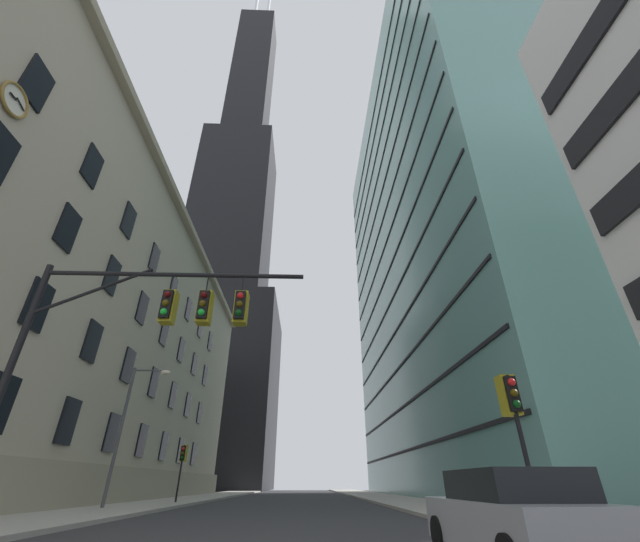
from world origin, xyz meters
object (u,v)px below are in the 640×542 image
object	(u,v)px
traffic_light_near_right	(512,403)
parked_car	(513,516)
traffic_signal_mast	(151,324)
street_lamppost	(129,419)
traffic_light_far_left	(183,456)

from	to	relation	value
traffic_light_near_right	parked_car	size ratio (longest dim) A/B	0.81
traffic_signal_mast	street_lamppost	xyz separation A→B (m)	(-5.27, 12.30, -0.95)
street_lamppost	parked_car	xyz separation A→B (m)	(13.62, -15.24, -3.68)
traffic_signal_mast	traffic_light_near_right	distance (m)	10.37
traffic_signal_mast	traffic_light_near_right	xyz separation A→B (m)	(10.11, -0.48, -2.27)
traffic_light_near_right	parked_car	bearing A→B (deg)	-125.41
traffic_signal_mast	traffic_light_far_left	world-z (taller)	traffic_signal_mast
traffic_light_far_left	street_lamppost	size ratio (longest dim) A/B	0.48
traffic_signal_mast	traffic_light_near_right	size ratio (longest dim) A/B	2.23
traffic_light_near_right	parked_car	xyz separation A→B (m)	(-1.76, -2.47, -2.36)
street_lamppost	parked_car	size ratio (longest dim) A/B	1.57
street_lamppost	parked_car	bearing A→B (deg)	-48.22
parked_car	traffic_signal_mast	bearing A→B (deg)	160.55
traffic_light_near_right	street_lamppost	xyz separation A→B (m)	(-15.38, 12.77, 1.32)
parked_car	street_lamppost	bearing A→B (deg)	131.78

